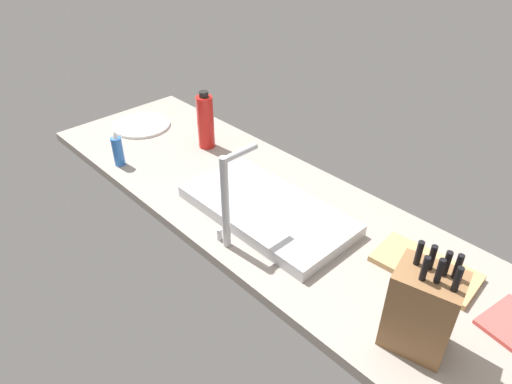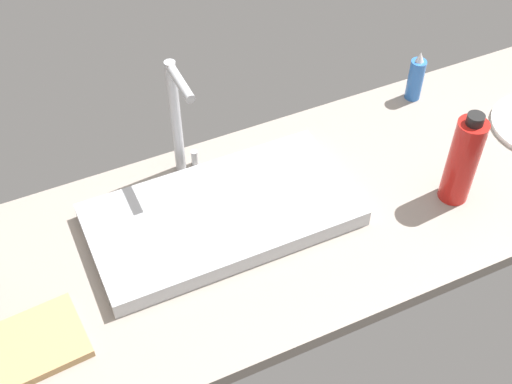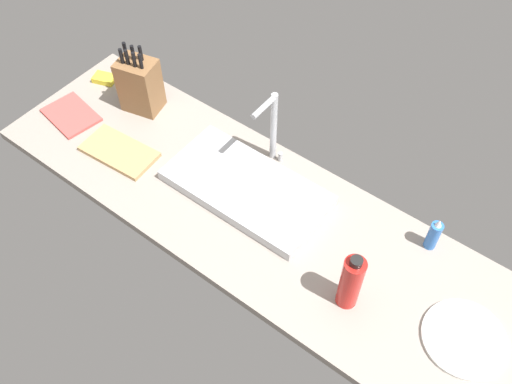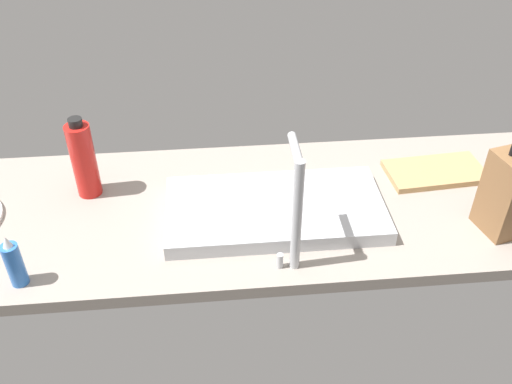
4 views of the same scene
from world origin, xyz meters
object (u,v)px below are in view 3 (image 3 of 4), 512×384
Objects in this scene: cutting_board at (119,152)px; water_bottle at (351,282)px; soap_bottle at (434,235)px; dish_sponge at (104,78)px; knife_block at (140,85)px; faucet at (272,125)px; dinner_plate at (464,338)px; dish_towel at (71,115)px; sink_basin at (246,188)px.

water_bottle is (99.47, -0.70, 10.25)cm from cutting_board.
dish_sponge is at bearing -177.01° from soap_bottle.
faucet is at bearing -5.49° from knife_block.
cutting_board is at bearing -176.07° from dinner_plate.
water_bottle is at bearing -1.40° from dish_towel.
cutting_board is at bearing 179.60° from water_bottle.
dish_towel is at bearing -158.73° from faucet.
dish_sponge is (-34.70, 25.23, 0.30)cm from cutting_board.
faucet is 91.54cm from dinner_plate.
dish_sponge is (-134.18, 25.94, -9.95)cm from water_bottle.
sink_basin reaches higher than dish_towel.
faucet reaches higher than knife_block.
sink_basin is at bearing 16.33° from cutting_board.
cutting_board is 42.91cm from dish_sponge.
cutting_board reaches higher than dish_towel.
faucet reaches higher than dish_sponge.
knife_block is at bearing -2.87° from dish_sponge.
water_bottle reaches higher than dish_towel.
sink_basin is at bearing -22.89° from knife_block.
soap_bottle reaches higher than sink_basin.
dinner_plate is at bearing 16.09° from water_bottle.
knife_block reaches higher than soap_bottle.
faucet reaches higher than soap_bottle.
dish_towel is (-29.71, 2.46, -0.30)cm from cutting_board.
knife_block is 28.19cm from cutting_board.
faucet is 1.22× the size of dinner_plate.
knife_block is 1.00× the size of cutting_board.
dish_towel is at bearing -167.82° from soap_bottle.
soap_bottle is at bearing 0.50° from faucet.
faucet is 58.25cm from knife_block.
dish_sponge is (-145.73, -7.60, -4.99)cm from soap_bottle.
soap_bottle is (111.02, 32.83, 5.29)cm from cutting_board.
dish_sponge is (-4.99, 22.77, 0.60)cm from dish_towel.
dish_sponge is at bearing 102.36° from dish_towel.
dish_sponge is (-24.24, 1.22, -10.12)cm from knife_block.
faucet is 62.42cm from water_bottle.
knife_block reaches higher than dinner_plate.
soap_bottle is 0.65× the size of dish_towel.
dinner_plate is (86.94, -23.07, -16.98)cm from faucet.
water_bottle is (109.93, -24.72, -0.18)cm from knife_block.
cutting_board reaches higher than dinner_plate.
knife_block is 3.13× the size of dish_sponge.
sink_basin is 79.68cm from dish_towel.
faucet is 3.39× the size of dish_sponge.
dish_sponge is at bearing 172.61° from sink_basin.
soap_bottle reaches higher than dish_sponge.
knife_block is at bearing 48.23° from dish_towel.
dinner_plate is 1.15× the size of dish_towel.
soap_bottle is 144.09cm from dish_towel.
sink_basin is 2.30× the size of dinner_plate.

